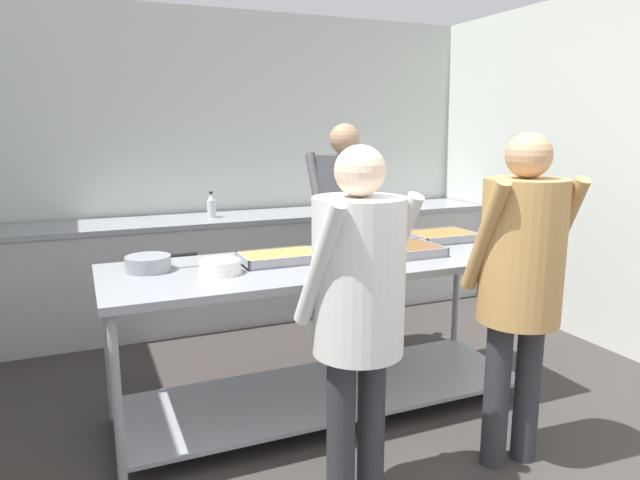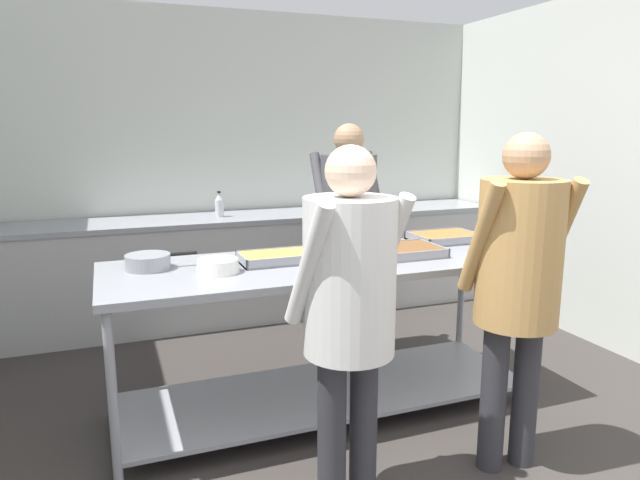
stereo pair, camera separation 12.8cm
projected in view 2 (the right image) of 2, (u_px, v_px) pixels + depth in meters
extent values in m
cube|color=silver|center=(249.00, 163.00, 5.21)|extent=(4.56, 0.06, 2.65)
cube|color=silver|center=(614.00, 172.00, 4.17)|extent=(0.06, 4.10, 2.65)
cube|color=#A8A8A8|center=(262.00, 267.00, 5.05)|extent=(4.40, 0.62, 0.87)
cube|color=gray|center=(260.00, 216.00, 4.96)|extent=(4.40, 0.65, 0.04)
cube|color=black|center=(281.00, 214.00, 5.02)|extent=(0.54, 0.40, 0.02)
cube|color=gray|center=(326.00, 264.00, 3.22)|extent=(2.45, 0.84, 0.04)
cube|color=gray|center=(326.00, 391.00, 3.37)|extent=(2.37, 0.76, 0.02)
cylinder|color=gray|center=(113.00, 403.00, 2.56)|extent=(0.04, 0.04, 0.87)
cylinder|color=gray|center=(533.00, 336.00, 3.38)|extent=(0.04, 0.04, 0.87)
cylinder|color=gray|center=(110.00, 345.00, 3.24)|extent=(0.04, 0.04, 0.87)
cylinder|color=gray|center=(461.00, 301.00, 4.06)|extent=(0.04, 0.04, 0.87)
cylinder|color=gray|center=(148.00, 262.00, 3.02)|extent=(0.24, 0.24, 0.08)
cylinder|color=brown|center=(148.00, 256.00, 3.01)|extent=(0.21, 0.21, 0.01)
cylinder|color=black|center=(184.00, 254.00, 3.08)|extent=(0.14, 0.02, 0.02)
cylinder|color=white|center=(218.00, 271.00, 2.95)|extent=(0.22, 0.22, 0.01)
cylinder|color=white|center=(218.00, 269.00, 2.95)|extent=(0.22, 0.22, 0.01)
cylinder|color=white|center=(218.00, 267.00, 2.95)|extent=(0.22, 0.22, 0.01)
cylinder|color=white|center=(218.00, 265.00, 2.95)|extent=(0.21, 0.21, 0.01)
cylinder|color=white|center=(218.00, 262.00, 2.94)|extent=(0.21, 0.21, 0.01)
cylinder|color=white|center=(218.00, 260.00, 2.94)|extent=(0.21, 0.21, 0.01)
cube|color=gray|center=(280.00, 261.00, 3.18)|extent=(0.44, 0.26, 0.01)
cube|color=gold|center=(280.00, 257.00, 3.18)|extent=(0.42, 0.24, 0.04)
cube|color=gray|center=(286.00, 262.00, 3.06)|extent=(0.44, 0.01, 0.05)
cube|color=gray|center=(273.00, 253.00, 3.29)|extent=(0.44, 0.01, 0.05)
cube|color=gray|center=(242.00, 260.00, 3.10)|extent=(0.01, 0.26, 0.05)
cube|color=gray|center=(316.00, 254.00, 3.25)|extent=(0.01, 0.26, 0.05)
cylinder|color=#B2B2B7|center=(361.00, 260.00, 3.07)|extent=(0.25, 0.25, 0.07)
sphere|color=#2D702D|center=(371.00, 250.00, 3.09)|extent=(0.07, 0.07, 0.07)
sphere|color=#2D702D|center=(359.00, 249.00, 3.13)|extent=(0.07, 0.07, 0.07)
sphere|color=#2D702D|center=(356.00, 251.00, 3.08)|extent=(0.07, 0.07, 0.07)
sphere|color=#2D702D|center=(360.00, 253.00, 3.04)|extent=(0.06, 0.06, 0.06)
sphere|color=#2D702D|center=(367.00, 254.00, 3.00)|extent=(0.08, 0.08, 0.08)
cube|color=gray|center=(405.00, 254.00, 3.35)|extent=(0.40, 0.34, 0.01)
cube|color=brown|center=(405.00, 250.00, 3.35)|extent=(0.38, 0.32, 0.04)
cube|color=gray|center=(419.00, 256.00, 3.20)|extent=(0.40, 0.01, 0.05)
cube|color=gray|center=(392.00, 245.00, 3.50)|extent=(0.40, 0.01, 0.05)
cube|color=gray|center=(375.00, 253.00, 3.28)|extent=(0.01, 0.34, 0.05)
cube|color=gray|center=(434.00, 248.00, 3.42)|extent=(0.01, 0.34, 0.05)
cube|color=gray|center=(445.00, 240.00, 3.76)|extent=(0.42, 0.32, 0.01)
cube|color=#9E6B33|center=(445.00, 237.00, 3.75)|extent=(0.40, 0.30, 0.04)
cube|color=gray|center=(458.00, 242.00, 3.61)|extent=(0.42, 0.01, 0.05)
cube|color=gray|center=(432.00, 233.00, 3.89)|extent=(0.42, 0.01, 0.05)
cube|color=gray|center=(417.00, 239.00, 3.68)|extent=(0.01, 0.32, 0.05)
cube|color=gray|center=(471.00, 235.00, 3.82)|extent=(0.01, 0.32, 0.05)
cylinder|color=#2D2D33|center=(493.00, 397.00, 2.75)|extent=(0.12, 0.12, 0.74)
cylinder|color=#2D2D33|center=(525.00, 393.00, 2.79)|extent=(0.12, 0.12, 0.74)
cylinder|color=tan|center=(480.00, 238.00, 2.57)|extent=(0.11, 0.31, 0.56)
cylinder|color=tan|center=(559.00, 234.00, 2.67)|extent=(0.11, 0.31, 0.56)
cylinder|color=tan|center=(519.00, 253.00, 2.63)|extent=(0.39, 0.39, 0.68)
sphere|color=tan|center=(526.00, 156.00, 2.55)|extent=(0.21, 0.21, 0.21)
cylinder|color=#2D2D33|center=(332.00, 435.00, 2.44)|extent=(0.12, 0.12, 0.72)
cylinder|color=#2D2D33|center=(363.00, 423.00, 2.54)|extent=(0.12, 0.12, 0.72)
cylinder|color=silver|center=(308.00, 265.00, 2.22)|extent=(0.14, 0.31, 0.54)
cylinder|color=silver|center=(387.00, 252.00, 2.45)|extent=(0.14, 0.31, 0.54)
cylinder|color=silver|center=(349.00, 277.00, 2.35)|extent=(0.39, 0.39, 0.66)
sphere|color=beige|center=(351.00, 171.00, 2.27)|extent=(0.21, 0.21, 0.21)
cylinder|color=#2D2D33|center=(358.00, 304.00, 4.16)|extent=(0.13, 0.13, 0.76)
cylinder|color=#2D2D33|center=(336.00, 307.00, 4.10)|extent=(0.13, 0.13, 0.76)
cylinder|color=#4C4C51|center=(375.00, 192.00, 4.04)|extent=(0.08, 0.32, 0.57)
cylinder|color=#4C4C51|center=(321.00, 195.00, 3.89)|extent=(0.08, 0.32, 0.57)
cylinder|color=#4C4C51|center=(348.00, 205.00, 3.99)|extent=(0.39, 0.39, 0.70)
sphere|color=tan|center=(349.00, 139.00, 3.90)|extent=(0.21, 0.21, 0.21)
cylinder|color=silver|center=(219.00, 208.00, 4.80)|extent=(0.07, 0.07, 0.14)
cone|color=silver|center=(219.00, 196.00, 4.78)|extent=(0.07, 0.07, 0.06)
cylinder|color=black|center=(219.00, 192.00, 4.77)|extent=(0.03, 0.03, 0.02)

